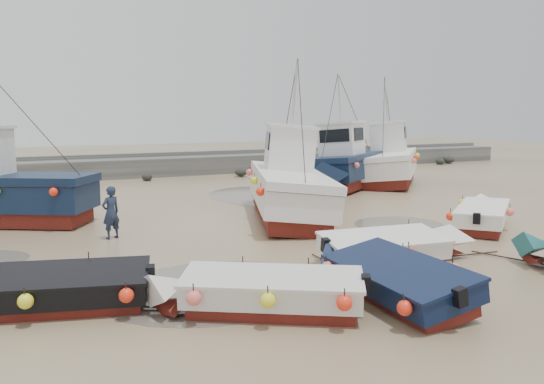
{
  "coord_description": "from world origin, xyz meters",
  "views": [
    {
      "loc": [
        -8.25,
        -12.85,
        4.04
      ],
      "look_at": [
        -0.32,
        3.33,
        1.4
      ],
      "focal_mm": 35.0,
      "sensor_mm": 36.0,
      "label": 1
    }
  ],
  "objects_px": {
    "dinghy_0": "(254,287)",
    "dinghy_4": "(42,285)",
    "person": "(112,239)",
    "cabin_boat_2": "(347,164)",
    "dinghy_3": "(484,212)",
    "dinghy_5": "(394,244)",
    "dinghy_1": "(391,272)",
    "cabin_boat_3": "(392,161)",
    "cabin_boat_1": "(285,183)"
  },
  "relations": [
    {
      "from": "cabin_boat_1",
      "to": "person",
      "type": "height_order",
      "value": "cabin_boat_1"
    },
    {
      "from": "person",
      "to": "cabin_boat_2",
      "type": "bearing_deg",
      "value": -178.24
    },
    {
      "from": "dinghy_5",
      "to": "person",
      "type": "height_order",
      "value": "dinghy_5"
    },
    {
      "from": "dinghy_4",
      "to": "cabin_boat_2",
      "type": "bearing_deg",
      "value": -35.76
    },
    {
      "from": "dinghy_3",
      "to": "dinghy_4",
      "type": "height_order",
      "value": "same"
    },
    {
      "from": "dinghy_0",
      "to": "dinghy_4",
      "type": "height_order",
      "value": "same"
    },
    {
      "from": "dinghy_5",
      "to": "person",
      "type": "xyz_separation_m",
      "value": [
        -6.4,
        6.46,
        -0.55
      ]
    },
    {
      "from": "dinghy_1",
      "to": "dinghy_3",
      "type": "height_order",
      "value": "same"
    },
    {
      "from": "cabin_boat_3",
      "to": "dinghy_5",
      "type": "bearing_deg",
      "value": -84.74
    },
    {
      "from": "dinghy_1",
      "to": "cabin_boat_1",
      "type": "relative_size",
      "value": 0.57
    },
    {
      "from": "dinghy_4",
      "to": "cabin_boat_3",
      "type": "bearing_deg",
      "value": -40.08
    },
    {
      "from": "dinghy_0",
      "to": "dinghy_4",
      "type": "distance_m",
      "value": 4.39
    },
    {
      "from": "dinghy_3",
      "to": "cabin_boat_2",
      "type": "height_order",
      "value": "cabin_boat_2"
    },
    {
      "from": "dinghy_0",
      "to": "cabin_boat_1",
      "type": "xyz_separation_m",
      "value": [
        5.43,
        9.1,
        0.77
      ]
    },
    {
      "from": "dinghy_0",
      "to": "cabin_boat_3",
      "type": "distance_m",
      "value": 22.09
    },
    {
      "from": "dinghy_0",
      "to": "dinghy_5",
      "type": "xyz_separation_m",
      "value": [
        4.9,
        1.62,
        0.01
      ]
    },
    {
      "from": "dinghy_1",
      "to": "dinghy_5",
      "type": "height_order",
      "value": "same"
    },
    {
      "from": "dinghy_1",
      "to": "dinghy_5",
      "type": "relative_size",
      "value": 1.07
    },
    {
      "from": "dinghy_3",
      "to": "cabin_boat_2",
      "type": "xyz_separation_m",
      "value": [
        1.39,
        10.84,
        0.77
      ]
    },
    {
      "from": "dinghy_1",
      "to": "dinghy_5",
      "type": "xyz_separation_m",
      "value": [
        1.72,
        1.99,
        0.01
      ]
    },
    {
      "from": "dinghy_4",
      "to": "cabin_boat_1",
      "type": "height_order",
      "value": "cabin_boat_1"
    },
    {
      "from": "dinghy_0",
      "to": "cabin_boat_3",
      "type": "bearing_deg",
      "value": -14.09
    },
    {
      "from": "dinghy_0",
      "to": "dinghy_5",
      "type": "height_order",
      "value": "same"
    },
    {
      "from": "dinghy_4",
      "to": "dinghy_5",
      "type": "bearing_deg",
      "value": -76.93
    },
    {
      "from": "dinghy_0",
      "to": "dinghy_3",
      "type": "bearing_deg",
      "value": -37.85
    },
    {
      "from": "dinghy_0",
      "to": "dinghy_5",
      "type": "distance_m",
      "value": 5.16
    },
    {
      "from": "dinghy_4",
      "to": "dinghy_5",
      "type": "xyz_separation_m",
      "value": [
        8.79,
        -0.42,
        0.0
      ]
    },
    {
      "from": "cabin_boat_1",
      "to": "person",
      "type": "xyz_separation_m",
      "value": [
        -6.93,
        -1.01,
        -1.32
      ]
    },
    {
      "from": "dinghy_5",
      "to": "cabin_boat_3",
      "type": "height_order",
      "value": "cabin_boat_3"
    },
    {
      "from": "dinghy_5",
      "to": "cabin_boat_3",
      "type": "distance_m",
      "value": 17.6
    },
    {
      "from": "dinghy_3",
      "to": "dinghy_5",
      "type": "relative_size",
      "value": 0.97
    },
    {
      "from": "dinghy_1",
      "to": "cabin_boat_2",
      "type": "height_order",
      "value": "cabin_boat_2"
    },
    {
      "from": "dinghy_3",
      "to": "dinghy_4",
      "type": "xyz_separation_m",
      "value": [
        -14.86,
        -2.05,
        0.01
      ]
    },
    {
      "from": "dinghy_0",
      "to": "dinghy_4",
      "type": "bearing_deg",
      "value": 93.95
    },
    {
      "from": "person",
      "to": "dinghy_4",
      "type": "bearing_deg",
      "value": 43.96
    },
    {
      "from": "cabin_boat_1",
      "to": "dinghy_4",
      "type": "bearing_deg",
      "value": -122.56
    },
    {
      "from": "dinghy_5",
      "to": "cabin_boat_3",
      "type": "relative_size",
      "value": 0.7
    },
    {
      "from": "cabin_boat_2",
      "to": "person",
      "type": "distance_m",
      "value": 15.52
    },
    {
      "from": "cabin_boat_1",
      "to": "dinghy_5",
      "type": "bearing_deg",
      "value": -73.73
    },
    {
      "from": "dinghy_3",
      "to": "cabin_boat_3",
      "type": "bearing_deg",
      "value": 119.5
    },
    {
      "from": "dinghy_1",
      "to": "dinghy_3",
      "type": "bearing_deg",
      "value": 31.92
    },
    {
      "from": "dinghy_0",
      "to": "cabin_boat_1",
      "type": "relative_size",
      "value": 0.51
    },
    {
      "from": "dinghy_1",
      "to": "person",
      "type": "distance_m",
      "value": 9.68
    },
    {
      "from": "dinghy_5",
      "to": "cabin_boat_2",
      "type": "relative_size",
      "value": 0.57
    },
    {
      "from": "dinghy_1",
      "to": "dinghy_3",
      "type": "relative_size",
      "value": 1.11
    },
    {
      "from": "dinghy_1",
      "to": "cabin_boat_2",
      "type": "distance_m",
      "value": 17.87
    },
    {
      "from": "dinghy_4",
      "to": "cabin_boat_3",
      "type": "height_order",
      "value": "cabin_boat_3"
    },
    {
      "from": "dinghy_0",
      "to": "cabin_boat_2",
      "type": "relative_size",
      "value": 0.54
    },
    {
      "from": "dinghy_1",
      "to": "dinghy_5",
      "type": "distance_m",
      "value": 2.63
    },
    {
      "from": "cabin_boat_2",
      "to": "cabin_boat_3",
      "type": "xyz_separation_m",
      "value": [
        3.46,
        0.46,
        0.04
      ]
    }
  ]
}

